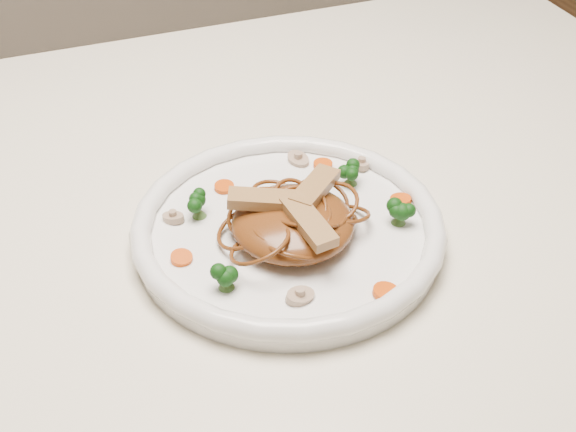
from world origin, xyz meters
name	(u,v)px	position (x,y,z in m)	size (l,w,h in m)	color
table	(232,272)	(0.00, 0.00, 0.65)	(1.20, 0.80, 0.75)	beige
plate	(288,234)	(0.03, -0.08, 0.76)	(0.29, 0.29, 0.02)	white
noodle_mound	(293,223)	(0.03, -0.10, 0.78)	(0.11, 0.11, 0.04)	#663013
chicken_a	(315,188)	(0.06, -0.08, 0.80)	(0.07, 0.02, 0.01)	tan
chicken_b	(267,200)	(0.01, -0.08, 0.80)	(0.07, 0.02, 0.01)	tan
chicken_c	(308,221)	(0.04, -0.12, 0.80)	(0.07, 0.02, 0.01)	tan
broccoli_0	(351,170)	(0.12, -0.04, 0.78)	(0.03, 0.03, 0.03)	#0F460E
broccoli_1	(198,202)	(-0.04, -0.04, 0.78)	(0.03, 0.03, 0.03)	#0F460E
broccoli_2	(226,276)	(-0.04, -0.14, 0.78)	(0.02, 0.02, 0.03)	#0F460E
broccoli_3	(400,210)	(0.13, -0.11, 0.78)	(0.03, 0.03, 0.03)	#0F460E
carrot_0	(323,165)	(0.10, 0.00, 0.77)	(0.02, 0.02, 0.01)	#C04B07
carrot_1	(182,258)	(-0.07, -0.09, 0.77)	(0.02, 0.02, 0.01)	#C04B07
carrot_2	(401,200)	(0.15, -0.09, 0.77)	(0.02, 0.02, 0.01)	#C04B07
carrot_3	(224,187)	(0.00, 0.00, 0.77)	(0.02, 0.02, 0.01)	#C04B07
carrot_4	(386,292)	(0.08, -0.20, 0.77)	(0.02, 0.02, 0.01)	#C04B07
mushroom_0	(300,296)	(0.01, -0.18, 0.77)	(0.03, 0.03, 0.01)	tan
mushroom_1	(362,164)	(0.14, -0.02, 0.77)	(0.02, 0.02, 0.01)	tan
mushroom_2	(173,218)	(-0.06, -0.03, 0.77)	(0.02, 0.02, 0.01)	tan
mushroom_3	(298,159)	(0.08, 0.02, 0.77)	(0.03, 0.03, 0.01)	tan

